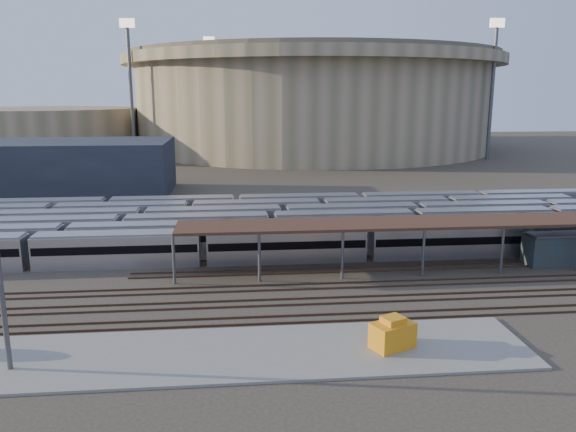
# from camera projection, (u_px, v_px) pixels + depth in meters

# --- Properties ---
(ground) EXTENTS (420.00, 420.00, 0.00)m
(ground) POSITION_uv_depth(u_px,v_px,m) (254.00, 286.00, 56.14)
(ground) COLOR #383026
(ground) RESTS_ON ground
(apron) EXTENTS (50.00, 9.00, 0.20)m
(apron) POSITION_uv_depth(u_px,v_px,m) (194.00, 355.00, 41.08)
(apron) COLOR gray
(apron) RESTS_ON ground
(subway_trains) EXTENTS (124.86, 23.90, 3.60)m
(subway_trains) POSITION_uv_depth(u_px,v_px,m) (236.00, 226.00, 73.57)
(subway_trains) COLOR silver
(subway_trains) RESTS_ON ground
(inspection_shed) EXTENTS (60.30, 6.00, 5.30)m
(inspection_shed) POSITION_uv_depth(u_px,v_px,m) (455.00, 223.00, 61.01)
(inspection_shed) COLOR #545459
(inspection_shed) RESTS_ON ground
(empty_tracks) EXTENTS (170.00, 9.62, 0.18)m
(empty_tracks) POSITION_uv_depth(u_px,v_px,m) (257.00, 303.00, 51.26)
(empty_tracks) COLOR #4C3323
(empty_tracks) RESTS_ON ground
(stadium) EXTENTS (124.00, 124.00, 32.50)m
(stadium) POSITION_uv_depth(u_px,v_px,m) (312.00, 99.00, 190.95)
(stadium) COLOR #9D876A
(stadium) RESTS_ON ground
(secondary_arena) EXTENTS (56.00, 56.00, 14.00)m
(secondary_arena) POSITION_uv_depth(u_px,v_px,m) (47.00, 131.00, 175.34)
(secondary_arena) COLOR #9D876A
(secondary_arena) RESTS_ON ground
(service_building) EXTENTS (42.00, 20.00, 10.00)m
(service_building) POSITION_uv_depth(u_px,v_px,m) (57.00, 168.00, 105.23)
(service_building) COLOR #1E232D
(service_building) RESTS_ON ground
(floodlight_0) EXTENTS (4.00, 1.00, 38.40)m
(floodlight_0) POSITION_uv_depth(u_px,v_px,m) (131.00, 85.00, 155.75)
(floodlight_0) COLOR #545459
(floodlight_0) RESTS_ON ground
(floodlight_2) EXTENTS (4.00, 1.00, 38.40)m
(floodlight_2) POSITION_uv_depth(u_px,v_px,m) (492.00, 85.00, 155.38)
(floodlight_2) COLOR #545459
(floodlight_2) RESTS_ON ground
(floodlight_3) EXTENTS (4.00, 1.00, 38.40)m
(floodlight_3) POSITION_uv_depth(u_px,v_px,m) (210.00, 87.00, 206.21)
(floodlight_3) COLOR #545459
(floodlight_3) RESTS_ON ground
(yellow_equipment) EXTENTS (3.64, 3.05, 1.95)m
(yellow_equipment) POSITION_uv_depth(u_px,v_px,m) (393.00, 335.00, 41.93)
(yellow_equipment) COLOR orange
(yellow_equipment) RESTS_ON apron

